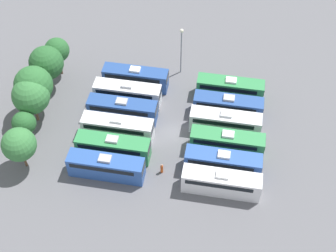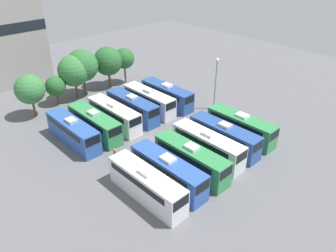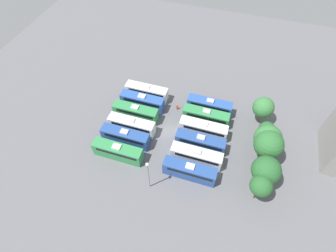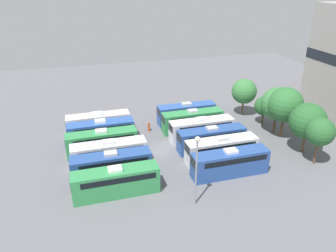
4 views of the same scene
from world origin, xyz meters
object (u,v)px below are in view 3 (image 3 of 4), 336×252
at_px(bus_9, 200,142).
at_px(tree_5, 261,186).
at_px(bus_5, 118,151).
at_px(tree_3, 269,144).
at_px(bus_0, 147,92).
at_px(tree_0, 263,107).
at_px(bus_8, 203,129).
at_px(bus_11, 190,171).
at_px(tree_4, 266,170).
at_px(bus_1, 142,101).
at_px(bus_10, 197,156).
at_px(bus_4, 125,137).
at_px(bus_3, 132,125).
at_px(bus_6, 210,106).
at_px(tree_1, 267,129).
at_px(bus_7, 206,116).
at_px(tree_2, 268,138).
at_px(worker_person, 177,107).
at_px(bus_2, 136,112).
at_px(light_pole, 148,172).

relative_size(bus_9, tree_5, 1.49).
distance_m(bus_5, tree_3, 28.72).
bearing_deg(bus_0, tree_0, 91.12).
height_order(bus_5, bus_8, same).
distance_m(bus_11, tree_4, 13.50).
xyz_separation_m(bus_1, bus_11, (13.99, 14.85, 0.00)).
bearing_deg(bus_10, tree_0, 142.66).
xyz_separation_m(bus_0, bus_1, (3.18, 0.10, 0.00)).
xyz_separation_m(bus_10, tree_5, (4.34, 11.92, 3.01)).
xyz_separation_m(bus_4, tree_3, (-4.11, 27.41, 3.59)).
relative_size(bus_3, tree_0, 1.49).
height_order(bus_0, bus_6, same).
height_order(bus_10, bus_11, same).
xyz_separation_m(bus_0, tree_1, (4.12, 27.62, 1.41)).
distance_m(bus_7, bus_11, 13.94).
distance_m(bus_4, tree_2, 28.05).
relative_size(worker_person, tree_1, 0.34).
height_order(bus_2, bus_4, same).
relative_size(bus_6, tree_2, 1.32).
relative_size(bus_3, tree_1, 2.05).
bearing_deg(bus_6, tree_5, 34.18).
bearing_deg(bus_5, bus_3, 179.32).
relative_size(bus_2, bus_3, 1.00).
bearing_deg(bus_11, bus_3, -115.16).
bearing_deg(light_pole, bus_7, 160.71).
bearing_deg(bus_9, bus_6, -178.40).
height_order(bus_2, tree_4, tree_4).
xyz_separation_m(bus_3, bus_11, (6.81, 14.51, 0.00)).
relative_size(bus_8, tree_0, 1.49).
relative_size(tree_0, tree_4, 0.90).
relative_size(bus_1, tree_2, 1.32).
relative_size(bus_1, tree_1, 2.05).
xyz_separation_m(bus_7, tree_0, (-3.75, 11.22, 2.69)).
relative_size(bus_0, tree_3, 1.23).
bearing_deg(bus_0, bus_7, 77.81).
bearing_deg(tree_5, bus_0, -123.35).
distance_m(bus_0, bus_1, 3.19).
distance_m(bus_0, bus_8, 16.62).
xyz_separation_m(bus_7, bus_11, (13.94, -0.02, 0.00)).
bearing_deg(tree_1, bus_5, -64.23).
xyz_separation_m(bus_11, tree_1, (-13.05, 12.68, 1.41)).
bearing_deg(bus_8, tree_0, 123.39).
relative_size(bus_1, bus_8, 1.00).
height_order(bus_1, tree_4, tree_4).
height_order(bus_3, worker_person, bus_3).
xyz_separation_m(bus_5, bus_8, (-10.56, 14.84, 0.00)).
distance_m(bus_1, bus_4, 10.36).
relative_size(bus_5, bus_9, 1.00).
distance_m(bus_8, worker_person, 8.95).
xyz_separation_m(bus_1, tree_1, (0.94, 27.52, 1.41)).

